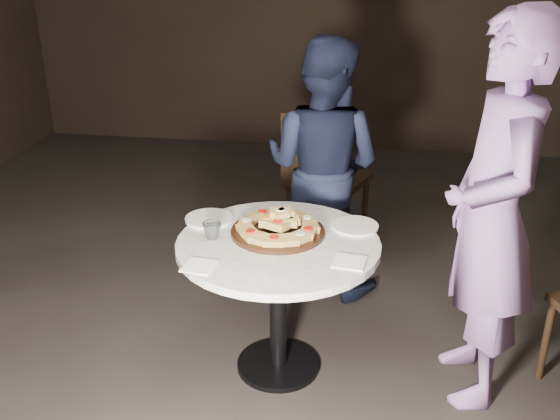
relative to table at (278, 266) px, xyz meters
name	(u,v)px	position (x,y,z in m)	size (l,w,h in m)	color
floor	(275,358)	(-0.03, 0.06, -0.56)	(7.00, 7.00, 0.00)	black
table	(278,266)	(0.00, 0.00, 0.00)	(0.96, 0.96, 0.69)	black
serving_board	(278,232)	(-0.01, 0.07, 0.14)	(0.43, 0.43, 0.02)	black
focaccia_pile	(279,224)	(-0.01, 0.08, 0.18)	(0.39, 0.38, 0.10)	#AF8743
plate_left	(209,219)	(-0.37, 0.17, 0.13)	(0.23, 0.23, 0.01)	white
plate_right	(355,226)	(0.33, 0.20, 0.13)	(0.22, 0.22, 0.01)	white
water_glass	(212,231)	(-0.30, -0.02, 0.17)	(0.08, 0.08, 0.08)	silver
napkin_near	(199,266)	(-0.28, -0.29, 0.13)	(0.13, 0.13, 0.01)	white
napkin_far	(349,262)	(0.33, -0.15, 0.13)	(0.13, 0.13, 0.01)	white
chair_far	(322,174)	(0.08, 1.27, -0.01)	(0.58, 0.59, 0.95)	black
diner_navy	(322,167)	(0.11, 0.87, 0.18)	(0.72, 0.56, 1.47)	black
diner_teal	(492,217)	(0.90, 0.02, 0.30)	(0.63, 0.41, 1.72)	#8066A3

